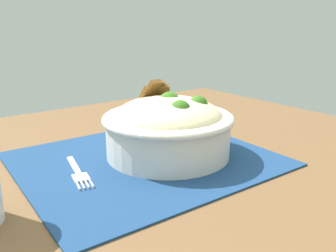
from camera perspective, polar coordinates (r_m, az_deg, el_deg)
name	(u,v)px	position (r m, az deg, el deg)	size (l,w,h in m)	color
table	(159,205)	(0.60, -1.54, -12.71)	(1.03, 0.91, 0.70)	brown
placemat	(146,159)	(0.58, -3.63, -5.38)	(0.39, 0.34, 0.00)	navy
bowl	(168,126)	(0.58, 0.03, 0.03)	(0.22, 0.22, 0.12)	silver
fork	(78,173)	(0.54, -14.39, -7.41)	(0.04, 0.12, 0.00)	silver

